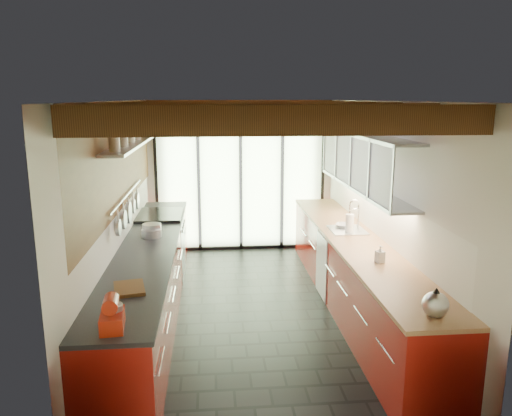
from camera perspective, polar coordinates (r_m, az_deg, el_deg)
name	(u,v)px	position (r m, az deg, el deg)	size (l,w,h in m)	color
ground	(254,311)	(6.43, -0.23, -11.74)	(5.50, 5.50, 0.00)	black
room_shell	(254,182)	(5.94, -0.25, 2.96)	(5.50, 5.50, 5.50)	silver
ceiling_beams	(251,112)	(6.24, -0.55, 10.88)	(3.14, 5.06, 4.90)	#593316
glass_door	(241,156)	(8.60, -1.78, 5.96)	(2.95, 0.10, 2.90)	#C6EAAD
left_counter	(150,280)	(6.28, -12.03, -8.08)	(0.68, 5.00, 0.92)	maroon
range_stove	(161,245)	(7.64, -10.77, -4.21)	(0.66, 0.90, 0.97)	silver
right_counter	(354,274)	(6.48, 11.15, -7.39)	(0.68, 5.00, 0.92)	maroon
sink_assembly	(348,228)	(6.70, 10.51, -2.22)	(0.45, 0.52, 0.43)	silver
upper_cabinets_right	(364,161)	(6.48, 12.27, 5.23)	(0.34, 3.00, 3.00)	silver
left_wall_fixtures	(130,166)	(6.15, -14.20, 4.71)	(0.28, 2.60, 0.96)	silver
stand_mixer	(112,315)	(4.02, -16.10, -11.67)	(0.20, 0.31, 0.27)	red
pot_large	(152,230)	(6.49, -11.79, -2.43)	(0.24, 0.24, 0.15)	silver
pot_small	(152,233)	(6.43, -11.85, -2.82)	(0.25, 0.25, 0.10)	silver
cutting_board	(129,288)	(4.75, -14.30, -8.89)	(0.27, 0.37, 0.03)	brown
kettle	(435,303)	(4.31, 19.83, -10.18)	(0.27, 0.30, 0.25)	silver
paper_towel	(350,224)	(6.57, 10.65, -1.77)	(0.12, 0.12, 0.29)	white
soap_bottle	(380,254)	(5.48, 14.00, -5.14)	(0.08, 0.09, 0.19)	silver
bowl	(344,226)	(6.83, 10.05, -2.02)	(0.23, 0.23, 0.06)	silver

